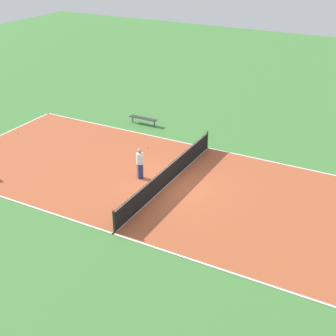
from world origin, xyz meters
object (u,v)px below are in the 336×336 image
(tennis_ball_midcourt, at_px, (124,222))
(tennis_ball_left_sideline, at_px, (147,147))
(tennis_net, at_px, (168,174))
(tennis_ball_right_alley, at_px, (17,133))
(player_near_white, at_px, (140,161))
(bench, at_px, (143,119))

(tennis_ball_midcourt, relative_size, tennis_ball_left_sideline, 1.00)
(tennis_net, height_order, tennis_ball_midcourt, tennis_net)
(tennis_ball_right_alley, relative_size, tennis_ball_left_sideline, 1.00)
(tennis_ball_left_sideline, bearing_deg, player_near_white, 25.01)
(tennis_ball_right_alley, bearing_deg, tennis_ball_midcourt, 65.23)
(tennis_net, distance_m, tennis_ball_right_alley, 11.36)
(player_near_white, bearing_deg, tennis_ball_midcourt, -122.34)
(player_near_white, xyz_separation_m, tennis_ball_right_alley, (-1.38, -9.77, -0.90))
(tennis_net, bearing_deg, tennis_ball_right_alley, -96.26)
(tennis_net, relative_size, player_near_white, 5.81)
(bench, xyz_separation_m, tennis_ball_left_sideline, (2.98, 2.05, -0.34))
(tennis_ball_midcourt, xyz_separation_m, tennis_ball_left_sideline, (-7.19, -3.05, 0.00))
(bench, bearing_deg, tennis_ball_right_alley, -140.85)
(tennis_ball_midcourt, distance_m, tennis_ball_right_alley, 12.37)
(tennis_net, xyz_separation_m, tennis_ball_left_sideline, (-3.25, -3.10, -0.50))
(tennis_net, xyz_separation_m, tennis_ball_right_alley, (-1.24, -11.29, -0.50))
(tennis_ball_midcourt, xyz_separation_m, tennis_ball_right_alley, (-5.18, -11.23, 0.00))
(bench, relative_size, tennis_ball_midcourt, 28.32)
(tennis_net, distance_m, player_near_white, 1.58)
(tennis_net, distance_m, bench, 8.09)
(tennis_net, relative_size, tennis_ball_right_alley, 140.82)
(bench, distance_m, tennis_ball_midcourt, 11.39)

